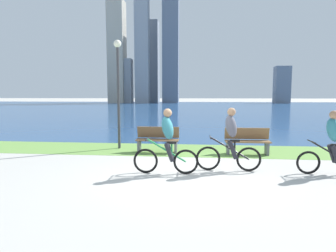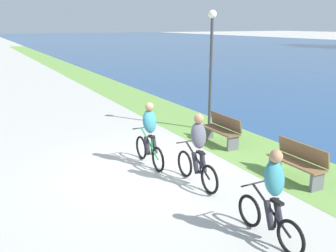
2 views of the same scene
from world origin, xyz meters
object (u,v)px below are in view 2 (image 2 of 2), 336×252
bench_far_along_path (298,162)px  cyclist_distant_rear (272,196)px  bench_near_path (222,130)px  cyclist_trailing (198,151)px  lamppost_tall (211,54)px  cyclist_lead (150,135)px

bench_far_along_path → cyclist_distant_rear: bearing=-54.5°
cyclist_distant_rear → bench_far_along_path: 2.92m
cyclist_distant_rear → bench_near_path: size_ratio=1.09×
cyclist_trailing → bench_near_path: size_ratio=1.15×
bench_near_path → lamppost_tall: (-1.55, 0.58, 2.18)m
cyclist_distant_rear → lamppost_tall: lamppost_tall is taller
cyclist_trailing → bench_near_path: cyclist_trailing is taller
cyclist_lead → bench_far_along_path: bearing=47.2°
bench_near_path → bench_far_along_path: 3.10m
cyclist_lead → bench_near_path: cyclist_lead is taller
cyclist_distant_rear → bench_far_along_path: size_ratio=1.09×
cyclist_lead → bench_near_path: (-0.62, 2.71, -0.39)m
bench_far_along_path → bench_near_path: bearing=179.4°
cyclist_trailing → bench_near_path: (-2.26, 2.28, -0.39)m
cyclist_trailing → lamppost_tall: lamppost_tall is taller
lamppost_tall → bench_near_path: bearing=-20.5°
cyclist_lead → cyclist_trailing: size_ratio=0.98×
cyclist_lead → cyclist_distant_rear: 4.17m
cyclist_distant_rear → lamppost_tall: 7.22m
cyclist_trailing → lamppost_tall: (-3.81, 2.86, 1.79)m
bench_far_along_path → lamppost_tall: 5.17m
bench_near_path → bench_far_along_path: same height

